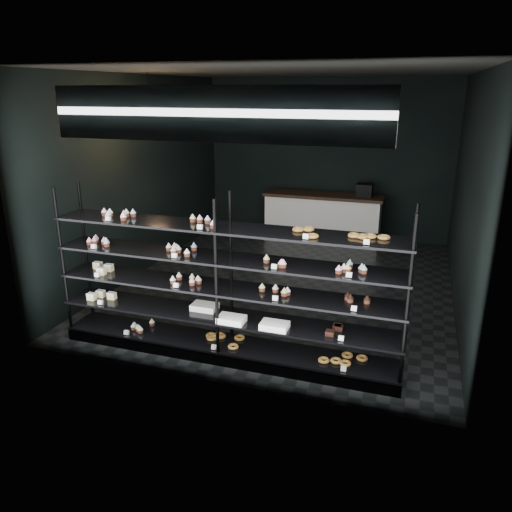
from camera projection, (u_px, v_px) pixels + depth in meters
name	position (u px, v px, depth m)	size (l,w,h in m)	color
room	(290.00, 185.00, 7.52)	(5.01, 6.01, 3.20)	black
display_shelf	(222.00, 306.00, 5.66)	(4.00, 0.50, 1.91)	black
signage	(210.00, 114.00, 4.52)	(3.30, 0.05, 0.50)	#0C193F
pendant_lamp	(151.00, 128.00, 7.01)	(0.35, 0.35, 0.90)	black
service_counter	(323.00, 217.00, 10.10)	(2.37, 0.65, 1.23)	silver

